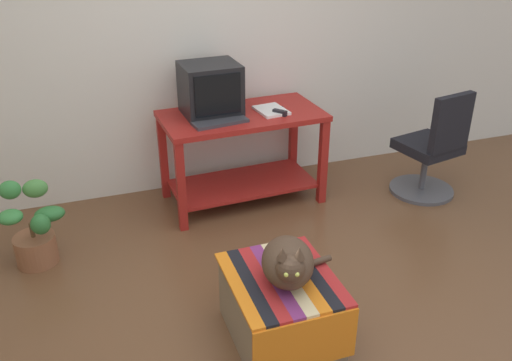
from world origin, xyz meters
name	(u,v)px	position (x,y,z in m)	size (l,w,h in m)	color
ground_plane	(294,335)	(0.00, 0.00, 0.00)	(14.00, 14.00, 0.00)	brown
back_wall	(196,28)	(0.00, 2.05, 1.30)	(8.00, 0.10, 2.60)	silver
desk	(242,142)	(0.22, 1.60, 0.50)	(1.24, 0.68, 0.73)	maroon
tv_monitor	(210,90)	(0.00, 1.67, 0.92)	(0.43, 0.39, 0.38)	black
keyboard	(220,122)	(0.01, 1.45, 0.75)	(0.40, 0.15, 0.02)	#333338
book	(271,110)	(0.44, 1.56, 0.74)	(0.20, 0.26, 0.02)	white
ottoman_with_blanket	(281,307)	(-0.07, 0.02, 0.20)	(0.55, 0.67, 0.39)	#7A664C
cat	(288,263)	(-0.05, -0.02, 0.52)	(0.47, 0.43, 0.30)	#473323
potted_plant	(34,233)	(-1.34, 1.21, 0.23)	(0.40, 0.35, 0.57)	brown
office_chair	(433,151)	(1.68, 1.18, 0.39)	(0.52, 0.52, 0.89)	#4C4C51
stapler	(280,113)	(0.48, 1.47, 0.75)	(0.04, 0.11, 0.04)	black
pen	(278,109)	(0.51, 1.60, 0.74)	(0.01, 0.01, 0.14)	black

